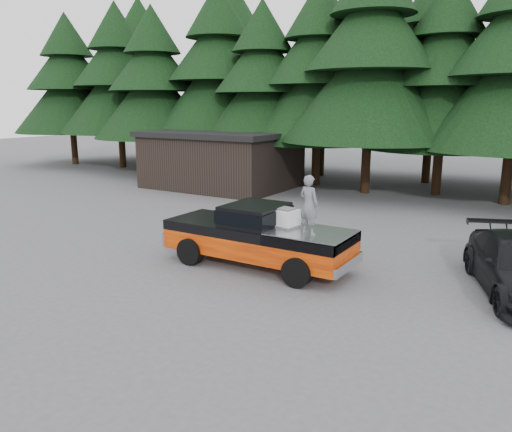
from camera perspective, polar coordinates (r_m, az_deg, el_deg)
The scene contains 7 objects.
ground at distance 15.46m, azimuth -2.63°, elevation -5.68°, with size 120.00×120.00×0.00m, color #4F4F52.
pickup_truck at distance 15.22m, azimuth 0.20°, elevation -3.35°, with size 6.00×2.04×1.33m, color #EF5104, non-canonical shape.
truck_cab at distance 15.03m, azimuth -0.12°, elevation 0.23°, with size 1.66×1.90×0.59m, color black.
air_compressor at distance 14.68m, azimuth 3.31°, elevation -0.28°, with size 0.73×0.60×0.50m, color silver.
man_on_bed at distance 13.78m, azimuth 6.07°, elevation 1.28°, with size 0.61×0.40×1.66m, color slate.
utility_building at distance 29.84m, azimuth -3.94°, elevation 6.53°, with size 8.40×6.40×3.30m.
treeline at distance 30.46m, azimuth 17.45°, elevation 17.54°, with size 60.15×16.05×17.50m.
Camera 1 is at (8.32, -12.08, 4.89)m, focal length 35.00 mm.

